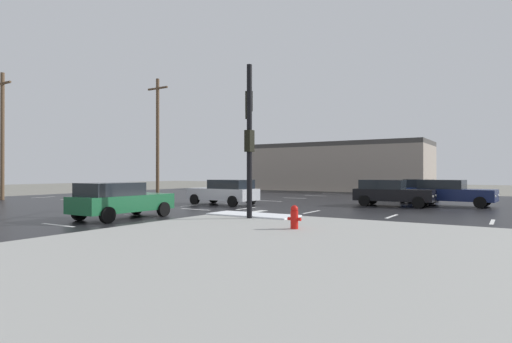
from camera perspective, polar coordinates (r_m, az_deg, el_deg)
name	(u,v)px	position (r m, az deg, el deg)	size (l,w,h in m)	color
ground_plane	(218,207)	(24.31, -5.32, -4.96)	(120.00, 120.00, 0.00)	slate
road_asphalt	(218,207)	(24.31, -5.32, -4.94)	(44.00, 44.00, 0.02)	black
sidewalk_corner	(339,278)	(7.97, 11.49, -14.30)	(18.00, 18.00, 0.14)	#9E9E99
snow_strip_curbside	(253,215)	(18.17, -0.44, -6.03)	(4.00, 1.60, 0.06)	white
lane_markings	(220,210)	(22.49, -5.02, -5.29)	(36.15, 36.15, 0.01)	silver
traffic_signal_mast	(249,120)	(18.93, -0.97, 7.11)	(3.70, 5.51, 6.38)	black
fire_hydrant	(294,217)	(13.89, 5.35, -6.31)	(0.48, 0.26, 0.79)	red
strip_building_background	(338,167)	(49.17, 11.27, 0.63)	(20.34, 8.00, 5.47)	gray
sedan_silver	(225,192)	(25.66, -4.36, -2.80)	(4.62, 2.22, 1.58)	#B7BABF
sedan_green	(120,200)	(18.83, -18.36, -3.73)	(2.02, 4.54, 1.58)	#195933
sedan_navy	(451,192)	(27.60, 25.44, -2.60)	(4.66, 2.36, 1.58)	#141E47
sedan_blue	(420,190)	(30.22, 21.80, -2.39)	(2.18, 4.60, 1.58)	navy
sedan_black	(391,192)	(26.02, 18.20, -2.75)	(4.57, 2.09, 1.58)	black
utility_pole_mid	(2,133)	(35.89, -31.75, 4.51)	(2.20, 0.28, 9.46)	brown
utility_pole_far	(158,135)	(35.59, -13.50, 4.92)	(2.20, 0.28, 9.94)	brown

